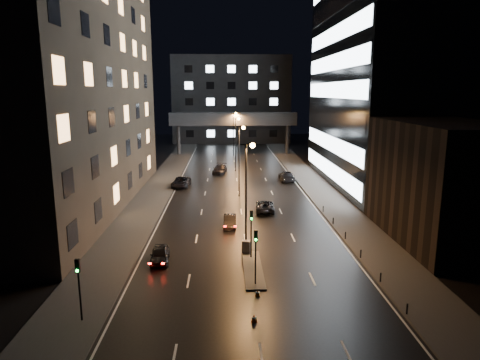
% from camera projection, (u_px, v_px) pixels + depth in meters
% --- Properties ---
extents(ground, '(160.00, 160.00, 0.00)m').
position_uv_depth(ground, '(237.00, 180.00, 73.55)').
color(ground, black).
rests_on(ground, ground).
extents(sidewalk_left, '(5.00, 110.00, 0.15)m').
position_uv_depth(sidewalk_left, '(159.00, 186.00, 68.21)').
color(sidewalk_left, '#383533').
rests_on(sidewalk_left, ground).
extents(sidewalk_right, '(5.00, 110.00, 0.15)m').
position_uv_depth(sidewalk_right, '(315.00, 185.00, 69.08)').
color(sidewalk_right, '#383533').
rests_on(sidewalk_right, ground).
extents(building_left, '(15.00, 48.00, 40.00)m').
position_uv_depth(building_left, '(59.00, 49.00, 53.04)').
color(building_left, '#2D2319').
rests_on(building_left, ground).
extents(building_right_low, '(10.00, 18.00, 12.00)m').
position_uv_depth(building_right_low, '(445.00, 182.00, 42.70)').
color(building_right_low, black).
rests_on(building_right_low, ground).
extents(building_right_glass, '(20.00, 36.00, 45.00)m').
position_uv_depth(building_right_glass, '(399.00, 41.00, 65.93)').
color(building_right_glass, black).
rests_on(building_right_glass, ground).
extents(building_far, '(34.00, 14.00, 25.00)m').
position_uv_depth(building_far, '(231.00, 99.00, 127.76)').
color(building_far, '#333335').
rests_on(building_far, ground).
extents(skybridge, '(30.00, 3.00, 10.00)m').
position_uv_depth(skybridge, '(233.00, 120.00, 101.21)').
color(skybridge, '#333335').
rests_on(skybridge, ground).
extents(median_island, '(1.60, 8.00, 0.15)m').
position_uv_depth(median_island, '(253.00, 269.00, 36.37)').
color(median_island, '#383533').
rests_on(median_island, ground).
extents(traffic_signal_near, '(0.28, 0.34, 4.40)m').
position_uv_depth(traffic_signal_near, '(251.00, 226.00, 38.19)').
color(traffic_signal_near, black).
rests_on(traffic_signal_near, median_island).
extents(traffic_signal_far, '(0.28, 0.34, 4.40)m').
position_uv_depth(traffic_signal_far, '(256.00, 248.00, 32.81)').
color(traffic_signal_far, black).
rests_on(traffic_signal_far, median_island).
extents(traffic_signal_corner, '(0.28, 0.34, 4.40)m').
position_uv_depth(traffic_signal_corner, '(79.00, 281.00, 27.54)').
color(traffic_signal_corner, black).
rests_on(traffic_signal_corner, ground).
extents(bollard_row, '(0.12, 25.12, 0.90)m').
position_uv_depth(bollard_row, '(353.00, 245.00, 41.04)').
color(bollard_row, black).
rests_on(bollard_row, ground).
extents(streetlight_near, '(1.45, 0.50, 10.15)m').
position_uv_depth(streetlight_near, '(248.00, 181.00, 40.92)').
color(streetlight_near, black).
rests_on(streetlight_near, ground).
extents(streetlight_mid_a, '(1.45, 0.50, 10.15)m').
position_uv_depth(streetlight_mid_a, '(240.00, 152.00, 60.49)').
color(streetlight_mid_a, black).
rests_on(streetlight_mid_a, ground).
extents(streetlight_mid_b, '(1.45, 0.50, 10.15)m').
position_uv_depth(streetlight_mid_b, '(236.00, 137.00, 80.06)').
color(streetlight_mid_b, black).
rests_on(streetlight_mid_b, ground).
extents(streetlight_far, '(1.45, 0.50, 10.15)m').
position_uv_depth(streetlight_far, '(234.00, 128.00, 99.63)').
color(streetlight_far, black).
rests_on(streetlight_far, ground).
extents(car_away_a, '(1.92, 4.13, 1.37)m').
position_uv_depth(car_away_a, '(160.00, 255.00, 37.95)').
color(car_away_a, black).
rests_on(car_away_a, ground).
extents(car_away_b, '(1.48, 3.97, 1.30)m').
position_uv_depth(car_away_b, '(230.00, 221.00, 47.85)').
color(car_away_b, black).
rests_on(car_away_b, ground).
extents(car_away_c, '(2.94, 5.70, 1.54)m').
position_uv_depth(car_away_c, '(181.00, 182.00, 67.71)').
color(car_away_c, black).
rests_on(car_away_c, ground).
extents(car_away_d, '(2.91, 5.73, 1.59)m').
position_uv_depth(car_away_d, '(220.00, 169.00, 78.95)').
color(car_away_d, black).
rests_on(car_away_d, ground).
extents(car_toward_a, '(2.60, 5.04, 1.36)m').
position_uv_depth(car_toward_a, '(265.00, 206.00, 54.08)').
color(car_toward_a, black).
rests_on(car_toward_a, ground).
extents(car_toward_b, '(2.36, 5.67, 1.64)m').
position_uv_depth(car_toward_b, '(287.00, 176.00, 72.37)').
color(car_toward_b, black).
rests_on(car_toward_b, ground).
extents(utility_cabinet, '(0.84, 0.68, 1.14)m').
position_uv_depth(utility_cabinet, '(246.00, 246.00, 39.84)').
color(utility_cabinet, '#4B4B4E').
rests_on(utility_cabinet, median_island).
extents(cone_a, '(0.51, 0.51, 0.54)m').
position_uv_depth(cone_a, '(254.00, 318.00, 28.11)').
color(cone_a, '#ED5D0C').
rests_on(cone_a, ground).
extents(cone_b, '(0.52, 0.52, 0.51)m').
position_uv_depth(cone_b, '(258.00, 293.00, 31.66)').
color(cone_b, orange).
rests_on(cone_b, ground).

